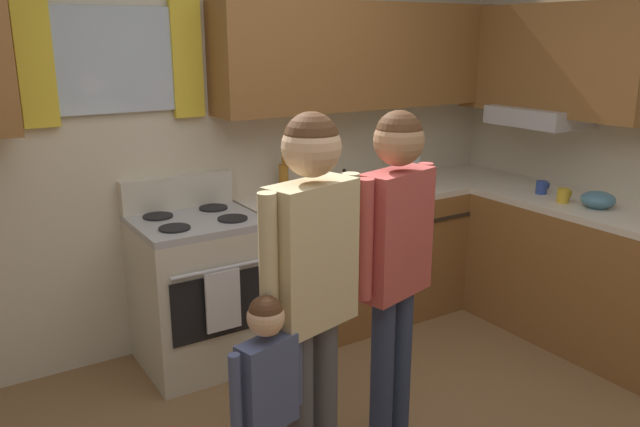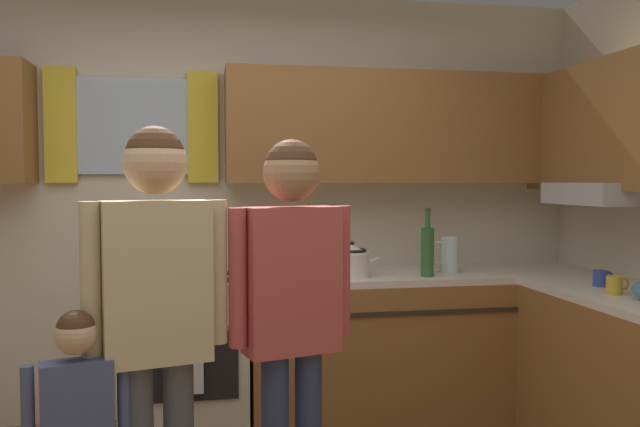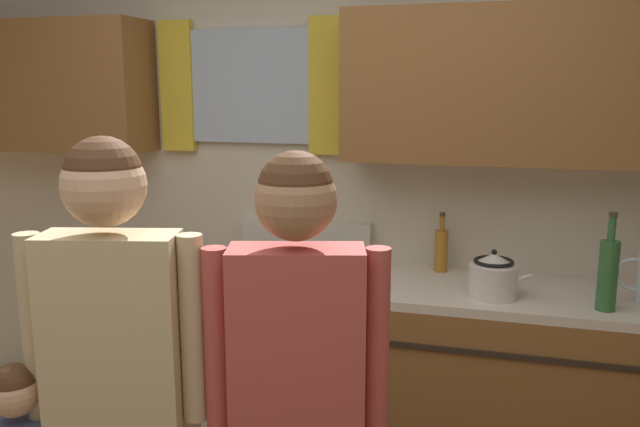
% 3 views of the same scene
% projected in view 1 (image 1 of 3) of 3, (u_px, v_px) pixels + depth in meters
% --- Properties ---
extents(back_wall_unit, '(4.60, 0.42, 2.60)m').
position_uv_depth(back_wall_unit, '(210.00, 107.00, 3.80)').
color(back_wall_unit, beige).
rests_on(back_wall_unit, ground).
extents(kitchen_counter_run, '(2.13, 2.06, 0.90)m').
position_uv_depth(kitchen_counter_run, '(463.00, 258.00, 4.29)').
color(kitchen_counter_run, brown).
rests_on(kitchen_counter_run, ground).
extents(stove_oven, '(0.68, 0.67, 1.10)m').
position_uv_depth(stove_oven, '(199.00, 289.00, 3.73)').
color(stove_oven, beige).
rests_on(stove_oven, ground).
extents(bottle_wine_green, '(0.08, 0.08, 0.39)m').
position_uv_depth(bottle_wine_green, '(403.00, 171.00, 4.13)').
color(bottle_wine_green, '#2D6633').
rests_on(bottle_wine_green, kitchen_counter_run).
extents(bottle_oil_amber, '(0.06, 0.06, 0.29)m').
position_uv_depth(bottle_oil_amber, '(284.00, 179.00, 4.11)').
color(bottle_oil_amber, '#B27223').
rests_on(bottle_oil_amber, kitchen_counter_run).
extents(mug_cobalt_blue, '(0.11, 0.07, 0.08)m').
position_uv_depth(mug_cobalt_blue, '(542.00, 187.00, 4.16)').
color(mug_cobalt_blue, '#2D479E').
rests_on(mug_cobalt_blue, kitchen_counter_run).
extents(mug_mustard_yellow, '(0.12, 0.08, 0.09)m').
position_uv_depth(mug_mustard_yellow, '(564.00, 195.00, 3.94)').
color(mug_mustard_yellow, gold).
rests_on(mug_mustard_yellow, kitchen_counter_run).
extents(stovetop_kettle, '(0.27, 0.20, 0.21)m').
position_uv_depth(stovetop_kettle, '(344.00, 186.00, 3.96)').
color(stovetop_kettle, silver).
rests_on(stovetop_kettle, kitchen_counter_run).
extents(water_pitcher, '(0.19, 0.11, 0.22)m').
position_uv_depth(water_pitcher, '(411.00, 171.00, 4.34)').
color(water_pitcher, silver).
rests_on(water_pitcher, kitchen_counter_run).
extents(mixing_bowl, '(0.20, 0.20, 0.10)m').
position_uv_depth(mixing_bowl, '(598.00, 200.00, 3.82)').
color(mixing_bowl, teal).
rests_on(mixing_bowl, kitchen_counter_run).
extents(adult_holding_child, '(0.50, 0.24, 1.64)m').
position_uv_depth(adult_holding_child, '(312.00, 271.00, 2.43)').
color(adult_holding_child, '#4C4C51').
rests_on(adult_holding_child, ground).
extents(adult_in_plaid, '(0.49, 0.24, 1.61)m').
position_uv_depth(adult_in_plaid, '(395.00, 246.00, 2.78)').
color(adult_in_plaid, '#2D3856').
rests_on(adult_in_plaid, ground).
extents(small_child, '(0.33, 0.15, 1.02)m').
position_uv_depth(small_child, '(268.00, 393.00, 2.33)').
color(small_child, red).
rests_on(small_child, ground).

